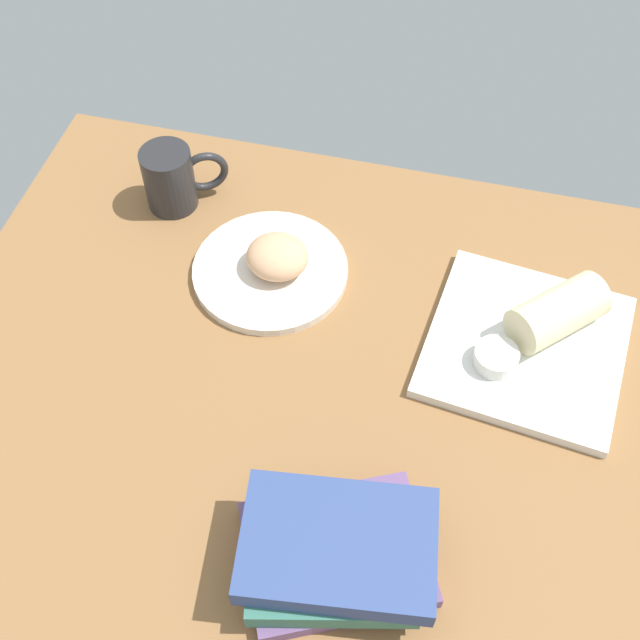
# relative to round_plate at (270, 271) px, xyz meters

# --- Properties ---
(dining_table) EXTENTS (1.10, 0.90, 0.04)m
(dining_table) POSITION_rel_round_plate_xyz_m (-0.13, 0.19, -0.03)
(dining_table) COLOR olive
(dining_table) RESTS_ON ground
(round_plate) EXTENTS (0.23, 0.23, 0.01)m
(round_plate) POSITION_rel_round_plate_xyz_m (0.00, 0.00, 0.00)
(round_plate) COLOR silver
(round_plate) RESTS_ON dining_table
(scone_pastry) EXTENTS (0.09, 0.09, 0.05)m
(scone_pastry) POSITION_rel_round_plate_xyz_m (-0.01, -0.00, 0.03)
(scone_pastry) COLOR #DDA679
(scone_pastry) RESTS_ON round_plate
(square_plate) EXTENTS (0.29, 0.29, 0.02)m
(square_plate) POSITION_rel_round_plate_xyz_m (-0.37, 0.05, 0.00)
(square_plate) COLOR white
(square_plate) RESTS_ON dining_table
(sauce_cup) EXTENTS (0.06, 0.06, 0.02)m
(sauce_cup) POSITION_rel_round_plate_xyz_m (-0.33, 0.09, 0.02)
(sauce_cup) COLOR silver
(sauce_cup) RESTS_ON square_plate
(breakfast_wrap) EXTENTS (0.14, 0.14, 0.07)m
(breakfast_wrap) POSITION_rel_round_plate_xyz_m (-0.40, 0.01, 0.04)
(breakfast_wrap) COLOR beige
(breakfast_wrap) RESTS_ON square_plate
(book_stack) EXTENTS (0.25, 0.23, 0.08)m
(book_stack) POSITION_rel_round_plate_xyz_m (-0.19, 0.40, 0.03)
(book_stack) COLOR #6B4C7A
(book_stack) RESTS_ON dining_table
(coffee_mug) EXTENTS (0.12, 0.09, 0.10)m
(coffee_mug) POSITION_rel_round_plate_xyz_m (0.18, -0.11, 0.04)
(coffee_mug) COLOR #262628
(coffee_mug) RESTS_ON dining_table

